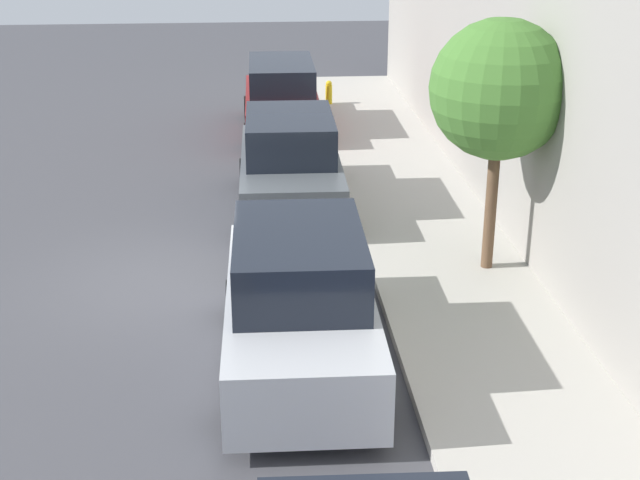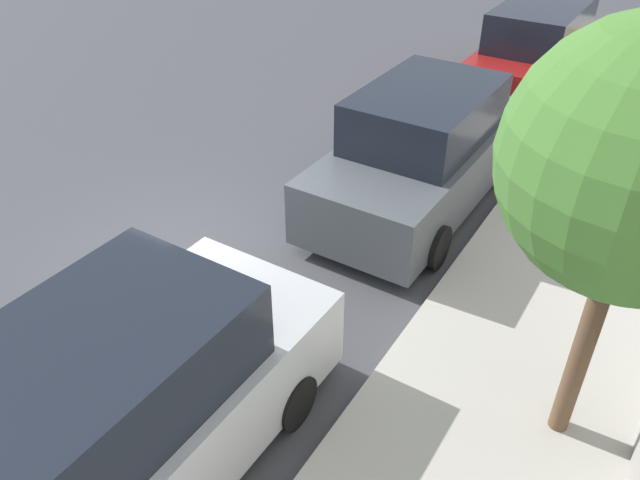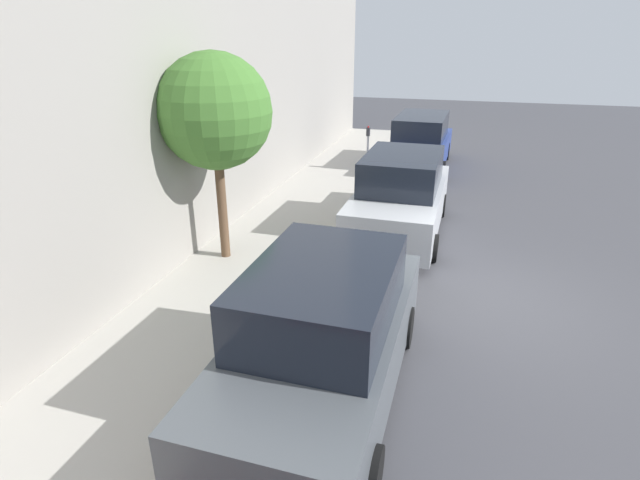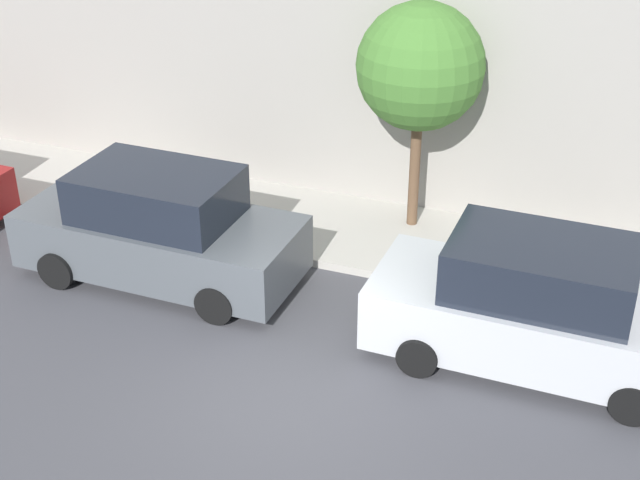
{
  "view_description": "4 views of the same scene",
  "coord_description": "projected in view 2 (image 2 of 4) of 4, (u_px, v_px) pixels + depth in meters",
  "views": [
    {
      "loc": [
        1.53,
        -13.94,
        6.26
      ],
      "look_at": [
        2.56,
        -0.9,
        1.0
      ],
      "focal_mm": 50.0,
      "sensor_mm": 36.0,
      "label": 1
    },
    {
      "loc": [
        5.6,
        -5.11,
        5.42
      ],
      "look_at": [
        2.25,
        0.3,
        1.0
      ],
      "focal_mm": 35.0,
      "sensor_mm": 36.0,
      "label": 2
    },
    {
      "loc": [
        0.79,
        8.68,
        4.65
      ],
      "look_at": [
        3.19,
        0.32,
        1.0
      ],
      "focal_mm": 28.0,
      "sensor_mm": 36.0,
      "label": 3
    },
    {
      "loc": [
        -9.13,
        -3.94,
        7.99
      ],
      "look_at": [
        2.78,
        0.61,
        1.0
      ],
      "focal_mm": 50.0,
      "sensor_mm": 36.0,
      "label": 4
    }
  ],
  "objects": [
    {
      "name": "parked_suv_second",
      "position": [
        111.0,
        422.0,
        5.54
      ],
      "size": [
        2.08,
        4.83,
        1.98
      ],
      "color": "#B7BABF",
      "rests_on": "ground_plane"
    },
    {
      "name": "fire_hydrant",
      "position": [
        622.0,
        48.0,
        15.55
      ],
      "size": [
        0.2,
        0.2,
        0.69
      ],
      "color": "gold",
      "rests_on": "sidewalk"
    },
    {
      "name": "parked_suv_third",
      "position": [
        422.0,
        152.0,
        9.89
      ],
      "size": [
        2.08,
        4.83,
        1.98
      ],
      "color": "#4C5156",
      "rests_on": "ground_plane"
    },
    {
      "name": "ground_plane",
      "position": [
        178.0,
        260.0,
        9.09
      ],
      "size": [
        60.0,
        60.0,
        0.0
      ],
      "primitive_type": "plane",
      "color": "#424247"
    },
    {
      "name": "sidewalk",
      "position": [
        504.0,
        391.0,
        6.95
      ],
      "size": [
        2.7,
        32.0,
        0.15
      ],
      "color": "#B2ADA3",
      "rests_on": "ground_plane"
    },
    {
      "name": "parked_minivan_fourth",
      "position": [
        537.0,
        48.0,
        14.17
      ],
      "size": [
        2.02,
        4.92,
        1.9
      ],
      "color": "maroon",
      "rests_on": "ground_plane"
    }
  ]
}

